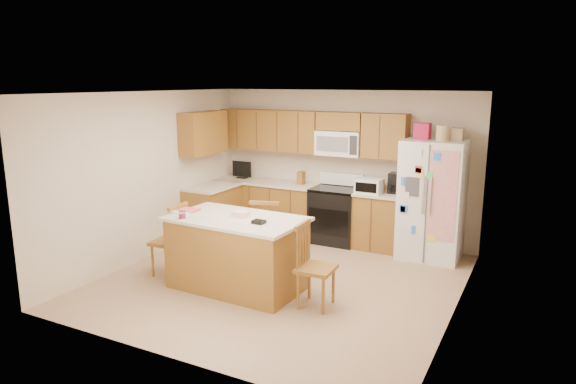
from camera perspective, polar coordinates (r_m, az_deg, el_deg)
The scene contains 9 objects.
ground at distance 7.05m, azimuth -0.74°, elevation -9.79°, with size 4.50×4.50×0.00m, color #876A53.
room_shell at distance 6.65m, azimuth -0.77°, elevation 1.80°, with size 4.60×4.60×2.52m.
cabinetry at distance 8.75m, azimuth -0.95°, elevation 0.84°, with size 3.36×1.56×2.15m.
stove at distance 8.58m, azimuth 5.32°, elevation -2.47°, with size 0.76×0.65×1.13m.
refrigerator at distance 7.98m, azimuth 15.73°, elevation -0.70°, with size 0.90×0.79×2.04m.
island at distance 6.70m, azimuth -5.67°, elevation -6.70°, with size 1.82×1.07×1.03m.
windsor_chair_left at distance 7.29m, azimuth -12.93°, elevation -5.36°, with size 0.44×0.46×1.02m.
windsor_chair_back at distance 7.33m, azimuth -2.34°, elevation -4.89°, with size 0.54×0.53×1.03m.
windsor_chair_right at distance 6.15m, azimuth 2.91°, elevation -8.38°, with size 0.44×0.46×1.02m.
Camera 1 is at (3.07, -5.77, 2.65)m, focal length 32.00 mm.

